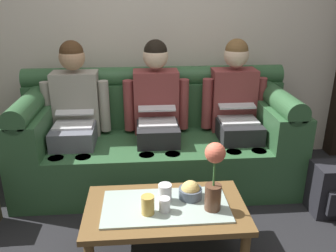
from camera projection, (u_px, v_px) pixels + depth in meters
back_wall_patterned at (153, 7)px, 3.15m from camera, size 6.00×0.12×2.90m
couch at (157, 140)px, 3.04m from camera, size 2.30×0.88×0.96m
person_left at (75, 111)px, 2.88m from camera, size 0.56×0.67×1.22m
person_middle at (157, 109)px, 2.93m from camera, size 0.56×0.67×1.22m
person_right at (236, 107)px, 2.98m from camera, size 0.56×0.67×1.22m
coffee_table at (166, 213)px, 2.12m from camera, size 0.97×0.56×0.38m
flower_vase at (214, 174)px, 1.99m from camera, size 0.12×0.12×0.43m
snack_bowl at (190, 191)px, 2.17m from camera, size 0.15×0.15×0.12m
cup_near_left at (165, 205)px, 2.03m from camera, size 0.07×0.07×0.09m
cup_near_right at (148, 205)px, 2.01m from camera, size 0.08×0.08×0.11m
cup_far_center at (164, 193)px, 2.13m from camera, size 0.08×0.08×0.11m
backpack_right at (335, 190)px, 2.61m from camera, size 0.34×0.28×0.40m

